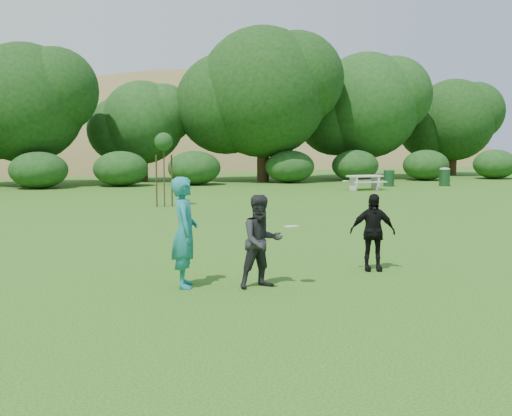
{
  "coord_description": "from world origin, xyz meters",
  "views": [
    {
      "loc": [
        -4.79,
        -9.58,
        2.49
      ],
      "look_at": [
        0.0,
        3.0,
        1.1
      ],
      "focal_mm": 45.0,
      "sensor_mm": 36.0,
      "label": 1
    }
  ],
  "objects_px": {
    "player_black": "(372,232)",
    "sapling": "(164,144)",
    "player_grey": "(261,241)",
    "trash_can_lidded": "(445,176)",
    "trash_can_near": "(389,178)",
    "player_teal": "(185,232)",
    "picnic_table": "(365,180)"
  },
  "relations": [
    {
      "from": "sapling",
      "to": "player_black",
      "type": "bearing_deg",
      "value": -85.69
    },
    {
      "from": "player_teal",
      "to": "picnic_table",
      "type": "xyz_separation_m",
      "value": [
        14.43,
        18.53,
        -0.43
      ]
    },
    {
      "from": "sapling",
      "to": "trash_can_near",
      "type": "bearing_deg",
      "value": 25.09
    },
    {
      "from": "player_teal",
      "to": "player_black",
      "type": "xyz_separation_m",
      "value": [
        3.76,
        0.1,
        -0.2
      ]
    },
    {
      "from": "trash_can_near",
      "to": "trash_can_lidded",
      "type": "height_order",
      "value": "trash_can_lidded"
    },
    {
      "from": "picnic_table",
      "to": "trash_can_lidded",
      "type": "distance_m",
      "value": 5.85
    },
    {
      "from": "player_teal",
      "to": "picnic_table",
      "type": "bearing_deg",
      "value": -25.17
    },
    {
      "from": "player_black",
      "to": "sapling",
      "type": "bearing_deg",
      "value": 115.13
    },
    {
      "from": "sapling",
      "to": "trash_can_lidded",
      "type": "bearing_deg",
      "value": 18.52
    },
    {
      "from": "trash_can_near",
      "to": "trash_can_lidded",
      "type": "distance_m",
      "value": 3.24
    },
    {
      "from": "player_black",
      "to": "trash_can_near",
      "type": "relative_size",
      "value": 1.67
    },
    {
      "from": "player_grey",
      "to": "trash_can_near",
      "type": "relative_size",
      "value": 1.78
    },
    {
      "from": "trash_can_near",
      "to": "picnic_table",
      "type": "distance_m",
      "value": 3.23
    },
    {
      "from": "player_black",
      "to": "sapling",
      "type": "relative_size",
      "value": 0.53
    },
    {
      "from": "player_teal",
      "to": "trash_can_near",
      "type": "distance_m",
      "value": 26.6
    },
    {
      "from": "player_grey",
      "to": "picnic_table",
      "type": "relative_size",
      "value": 0.89
    },
    {
      "from": "player_grey",
      "to": "trash_can_lidded",
      "type": "bearing_deg",
      "value": 42.69
    },
    {
      "from": "player_black",
      "to": "trash_can_near",
      "type": "xyz_separation_m",
      "value": [
        13.31,
        20.29,
        -0.3
      ]
    },
    {
      "from": "player_black",
      "to": "sapling",
      "type": "xyz_separation_m",
      "value": [
        -1.02,
        13.58,
        1.67
      ]
    },
    {
      "from": "player_grey",
      "to": "trash_can_lidded",
      "type": "distance_m",
      "value": 27.6
    },
    {
      "from": "trash_can_near",
      "to": "sapling",
      "type": "distance_m",
      "value": 15.95
    },
    {
      "from": "player_teal",
      "to": "trash_can_near",
      "type": "height_order",
      "value": "player_teal"
    },
    {
      "from": "trash_can_near",
      "to": "sapling",
      "type": "xyz_separation_m",
      "value": [
        -14.34,
        -6.71,
        1.97
      ]
    },
    {
      "from": "picnic_table",
      "to": "player_grey",
      "type": "bearing_deg",
      "value": -124.76
    },
    {
      "from": "player_black",
      "to": "player_teal",
      "type": "bearing_deg",
      "value": -157.73
    },
    {
      "from": "player_black",
      "to": "sapling",
      "type": "height_order",
      "value": "sapling"
    },
    {
      "from": "trash_can_near",
      "to": "picnic_table",
      "type": "height_order",
      "value": "trash_can_near"
    },
    {
      "from": "player_teal",
      "to": "player_grey",
      "type": "relative_size",
      "value": 1.19
    },
    {
      "from": "picnic_table",
      "to": "player_teal",
      "type": "bearing_deg",
      "value": -127.91
    },
    {
      "from": "player_teal",
      "to": "sapling",
      "type": "bearing_deg",
      "value": 1.41
    },
    {
      "from": "player_black",
      "to": "picnic_table",
      "type": "relative_size",
      "value": 0.83
    },
    {
      "from": "player_grey",
      "to": "player_teal",
      "type": "bearing_deg",
      "value": 153.44
    }
  ]
}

